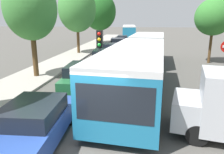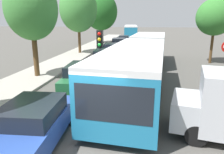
{
  "view_description": "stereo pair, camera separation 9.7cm",
  "coord_description": "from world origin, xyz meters",
  "px_view_note": "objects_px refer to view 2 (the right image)",
  "views": [
    {
      "loc": [
        1.69,
        -5.96,
        4.0
      ],
      "look_at": [
        0.2,
        4.31,
        1.2
      ],
      "focal_mm": 35.0,
      "sensor_mm": 36.0,
      "label": 1
    },
    {
      "loc": [
        1.78,
        -5.94,
        4.0
      ],
      "look_at": [
        0.2,
        4.31,
        1.2
      ],
      "focal_mm": 35.0,
      "sensor_mm": 36.0,
      "label": 2
    }
  ],
  "objects_px": {
    "tree_left_far": "(78,10)",
    "queued_car_black": "(119,44)",
    "queued_car_navy": "(112,50)",
    "tree_left_mid": "(30,10)",
    "queued_car_green": "(84,77)",
    "articulated_bus": "(143,57)",
    "tree_left_distant": "(101,13)",
    "city_bus_rear": "(131,30)",
    "traffic_light": "(100,48)",
    "queued_car_blue": "(34,122)",
    "queued_car_white": "(124,40)",
    "tree_right_mid": "(215,18)",
    "queued_car_silver": "(106,58)"
  },
  "relations": [
    {
      "from": "queued_car_silver",
      "to": "tree_left_mid",
      "type": "distance_m",
      "value": 6.87
    },
    {
      "from": "queued_car_black",
      "to": "tree_left_far",
      "type": "distance_m",
      "value": 7.52
    },
    {
      "from": "queued_car_white",
      "to": "traffic_light",
      "type": "xyz_separation_m",
      "value": [
        1.11,
        -23.72,
        1.81
      ]
    },
    {
      "from": "queued_car_white",
      "to": "queued_car_green",
      "type": "bearing_deg",
      "value": 176.52
    },
    {
      "from": "queued_car_navy",
      "to": "tree_left_distant",
      "type": "height_order",
      "value": "tree_left_distant"
    },
    {
      "from": "city_bus_rear",
      "to": "tree_left_far",
      "type": "xyz_separation_m",
      "value": [
        -4.14,
        -24.68,
        3.43
      ]
    },
    {
      "from": "queued_car_green",
      "to": "queued_car_black",
      "type": "height_order",
      "value": "queued_car_green"
    },
    {
      "from": "city_bus_rear",
      "to": "queued_car_white",
      "type": "bearing_deg",
      "value": 175.42
    },
    {
      "from": "articulated_bus",
      "to": "tree_left_mid",
      "type": "xyz_separation_m",
      "value": [
        -7.3,
        -0.79,
        2.98
      ]
    },
    {
      "from": "queued_car_navy",
      "to": "tree_left_distant",
      "type": "distance_m",
      "value": 12.91
    },
    {
      "from": "queued_car_green",
      "to": "tree_left_distant",
      "type": "bearing_deg",
      "value": 5.62
    },
    {
      "from": "city_bus_rear",
      "to": "traffic_light",
      "type": "distance_m",
      "value": 37.8
    },
    {
      "from": "articulated_bus",
      "to": "tree_right_mid",
      "type": "height_order",
      "value": "tree_right_mid"
    },
    {
      "from": "city_bus_rear",
      "to": "queued_car_navy",
      "type": "xyz_separation_m",
      "value": [
        -0.18,
        -25.74,
        -0.73
      ]
    },
    {
      "from": "tree_left_far",
      "to": "queued_car_black",
      "type": "bearing_deg",
      "value": 50.57
    },
    {
      "from": "queued_car_green",
      "to": "tree_left_distant",
      "type": "height_order",
      "value": "tree_left_distant"
    },
    {
      "from": "queued_car_blue",
      "to": "tree_right_mid",
      "type": "distance_m",
      "value": 17.98
    },
    {
      "from": "queued_car_blue",
      "to": "queued_car_green",
      "type": "bearing_deg",
      "value": -3.94
    },
    {
      "from": "queued_car_blue",
      "to": "queued_car_silver",
      "type": "distance_m",
      "value": 11.7
    },
    {
      "from": "city_bus_rear",
      "to": "tree_left_distant",
      "type": "height_order",
      "value": "tree_left_distant"
    },
    {
      "from": "articulated_bus",
      "to": "queued_car_green",
      "type": "bearing_deg",
      "value": -44.44
    },
    {
      "from": "tree_left_distant",
      "to": "queued_car_black",
      "type": "bearing_deg",
      "value": -57.9
    },
    {
      "from": "queued_car_navy",
      "to": "queued_car_white",
      "type": "xyz_separation_m",
      "value": [
        0.13,
        11.68,
        -0.02
      ]
    },
    {
      "from": "queued_car_black",
      "to": "tree_left_far",
      "type": "height_order",
      "value": "tree_left_far"
    },
    {
      "from": "queued_car_green",
      "to": "queued_car_white",
      "type": "height_order",
      "value": "queued_car_green"
    },
    {
      "from": "articulated_bus",
      "to": "queued_car_white",
      "type": "height_order",
      "value": "articulated_bus"
    },
    {
      "from": "queued_car_silver",
      "to": "queued_car_blue",
      "type": "bearing_deg",
      "value": 175.45
    },
    {
      "from": "queued_car_blue",
      "to": "tree_left_mid",
      "type": "relative_size",
      "value": 0.63
    },
    {
      "from": "traffic_light",
      "to": "tree_right_mid",
      "type": "relative_size",
      "value": 0.59
    },
    {
      "from": "articulated_bus",
      "to": "queued_car_blue",
      "type": "bearing_deg",
      "value": -16.69
    },
    {
      "from": "queued_car_white",
      "to": "tree_right_mid",
      "type": "height_order",
      "value": "tree_right_mid"
    },
    {
      "from": "queued_car_navy",
      "to": "traffic_light",
      "type": "xyz_separation_m",
      "value": [
        1.23,
        -12.04,
        1.79
      ]
    },
    {
      "from": "queued_car_blue",
      "to": "queued_car_white",
      "type": "xyz_separation_m",
      "value": [
        0.01,
        28.92,
        -0.03
      ]
    },
    {
      "from": "queued_car_green",
      "to": "tree_left_far",
      "type": "relative_size",
      "value": 0.59
    },
    {
      "from": "queued_car_white",
      "to": "tree_left_distant",
      "type": "xyz_separation_m",
      "value": [
        -3.73,
        0.0,
        4.17
      ]
    },
    {
      "from": "queued_car_silver",
      "to": "queued_car_navy",
      "type": "xyz_separation_m",
      "value": [
        -0.32,
        5.54,
        -0.06
      ]
    },
    {
      "from": "articulated_bus",
      "to": "tree_left_distant",
      "type": "bearing_deg",
      "value": -156.33
    },
    {
      "from": "city_bus_rear",
      "to": "traffic_light",
      "type": "height_order",
      "value": "traffic_light"
    },
    {
      "from": "city_bus_rear",
      "to": "queued_car_silver",
      "type": "distance_m",
      "value": 31.28
    },
    {
      "from": "city_bus_rear",
      "to": "queued_car_black",
      "type": "bearing_deg",
      "value": 175.2
    },
    {
      "from": "traffic_light",
      "to": "tree_right_mid",
      "type": "height_order",
      "value": "tree_right_mid"
    },
    {
      "from": "queued_car_black",
      "to": "tree_left_mid",
      "type": "xyz_separation_m",
      "value": [
        -3.89,
        -15.43,
        3.76
      ]
    },
    {
      "from": "tree_left_mid",
      "to": "tree_left_distant",
      "type": "relative_size",
      "value": 0.84
    },
    {
      "from": "city_bus_rear",
      "to": "queued_car_white",
      "type": "distance_m",
      "value": 14.07
    },
    {
      "from": "queued_car_green",
      "to": "traffic_light",
      "type": "height_order",
      "value": "traffic_light"
    },
    {
      "from": "queued_car_blue",
      "to": "tree_left_mid",
      "type": "bearing_deg",
      "value": 23.74
    },
    {
      "from": "city_bus_rear",
      "to": "traffic_light",
      "type": "xyz_separation_m",
      "value": [
        1.05,
        -37.77,
        1.06
      ]
    },
    {
      "from": "queued_car_green",
      "to": "traffic_light",
      "type": "relative_size",
      "value": 1.31
    },
    {
      "from": "articulated_bus",
      "to": "traffic_light",
      "type": "relative_size",
      "value": 5.24
    },
    {
      "from": "queued_car_navy",
      "to": "tree_left_mid",
      "type": "relative_size",
      "value": 0.62
    }
  ]
}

